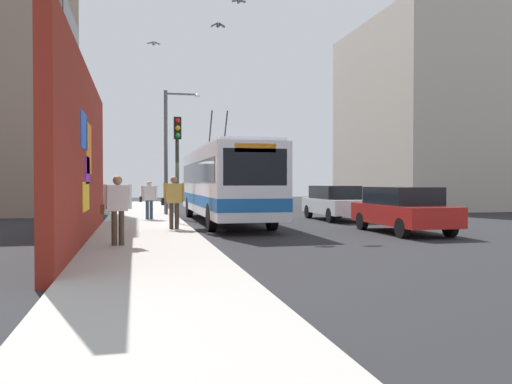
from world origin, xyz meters
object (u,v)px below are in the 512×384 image
at_px(traffic_light, 177,152).
at_px(parked_car_red, 403,209).
at_px(city_bus, 224,181).
at_px(street_lamp, 170,143).
at_px(parked_car_white, 335,202).
at_px(pedestrian_at_curb, 174,198).
at_px(pedestrian_near_wall, 117,204).
at_px(pedestrian_midblock, 149,197).

bearing_deg(traffic_light, parked_car_red, -118.03).
xyz_separation_m(city_bus, street_lamp, (4.03, 2.04, 1.92)).
distance_m(city_bus, parked_car_red, 7.96).
relative_size(city_bus, street_lamp, 1.98).
distance_m(parked_car_white, pedestrian_at_curb, 8.95).
distance_m(parked_car_red, pedestrian_near_wall, 9.74).
xyz_separation_m(parked_car_red, pedestrian_midblock, (6.54, 8.36, 0.28)).
bearing_deg(street_lamp, pedestrian_at_curb, 177.15).
xyz_separation_m(pedestrian_at_curb, street_lamp, (8.32, -0.41, 2.49)).
bearing_deg(pedestrian_at_curb, pedestrian_near_wall, 158.40).
distance_m(city_bus, pedestrian_at_curb, 4.98).
xyz_separation_m(pedestrian_midblock, street_lamp, (3.44, -1.12, 2.59)).
bearing_deg(pedestrian_near_wall, pedestrian_midblock, -6.22).
bearing_deg(pedestrian_midblock, city_bus, -100.53).
relative_size(parked_car_white, pedestrian_near_wall, 2.53).
bearing_deg(traffic_light, parked_car_white, -72.16).
xyz_separation_m(parked_car_white, street_lamp, (3.70, 7.24, 2.87)).
relative_size(city_bus, traffic_light, 2.96).
xyz_separation_m(pedestrian_near_wall, street_lamp, (12.65, -2.13, 2.51)).
xyz_separation_m(city_bus, traffic_light, (-2.04, 2.15, 1.13)).
bearing_deg(parked_car_red, street_lamp, 35.96).
distance_m(pedestrian_midblock, traffic_light, 3.34).
distance_m(parked_car_red, traffic_light, 8.58).
xyz_separation_m(parked_car_red, street_lamp, (9.98, 7.24, 2.87)).
bearing_deg(city_bus, parked_car_red, -138.85).
xyz_separation_m(parked_car_red, traffic_light, (3.91, 7.35, 2.08)).
distance_m(pedestrian_midblock, pedestrian_near_wall, 9.27).
distance_m(pedestrian_at_curb, pedestrian_midblock, 4.94).
distance_m(pedestrian_near_wall, traffic_light, 7.10).
bearing_deg(pedestrian_near_wall, pedestrian_at_curb, -21.60).
height_order(parked_car_white, pedestrian_at_curb, pedestrian_at_curb).
relative_size(pedestrian_near_wall, street_lamp, 0.29).
height_order(pedestrian_at_curb, pedestrian_near_wall, pedestrian_at_curb).
distance_m(parked_car_red, pedestrian_at_curb, 7.84).
height_order(parked_car_white, street_lamp, street_lamp).
height_order(city_bus, pedestrian_midblock, city_bus).
height_order(parked_car_red, pedestrian_midblock, pedestrian_midblock).
bearing_deg(pedestrian_midblock, parked_car_red, -128.02).
height_order(pedestrian_near_wall, traffic_light, traffic_light).
height_order(pedestrian_near_wall, street_lamp, street_lamp).
relative_size(pedestrian_at_curb, street_lamp, 0.29).
bearing_deg(street_lamp, pedestrian_near_wall, 170.45).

